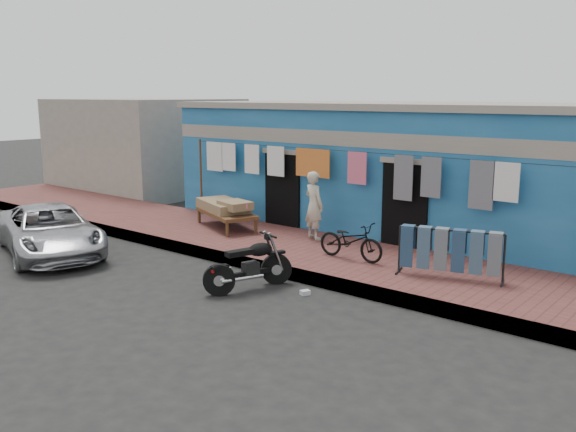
% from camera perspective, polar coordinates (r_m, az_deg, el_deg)
% --- Properties ---
extents(ground, '(80.00, 80.00, 0.00)m').
position_cam_1_polar(ground, '(11.20, -6.54, -7.35)').
color(ground, black).
rests_on(ground, ground).
extents(sidewalk, '(28.00, 3.00, 0.25)m').
position_cam_1_polar(sidewalk, '(13.33, 2.73, -3.67)').
color(sidewalk, brown).
rests_on(sidewalk, ground).
extents(curb, '(28.00, 0.10, 0.25)m').
position_cam_1_polar(curb, '(12.24, -1.34, -5.03)').
color(curb, gray).
rests_on(curb, ground).
extents(building, '(12.20, 5.20, 3.36)m').
position_cam_1_polar(building, '(16.37, 11.15, 4.50)').
color(building, '#1C5A8F').
rests_on(building, ground).
extents(neighbor_left, '(6.00, 5.00, 3.40)m').
position_cam_1_polar(neighbor_left, '(23.61, -13.20, 6.48)').
color(neighbor_left, '#9E9384').
rests_on(neighbor_left, ground).
extents(clothesline, '(10.06, 0.06, 2.10)m').
position_cam_1_polar(clothesline, '(14.23, 4.50, 4.22)').
color(clothesline, brown).
rests_on(clothesline, sidewalk).
extents(car, '(4.44, 3.08, 1.14)m').
position_cam_1_polar(car, '(14.75, -21.40, -1.20)').
color(car, '#AFAFB4').
rests_on(car, ground).
extents(seated_person, '(0.66, 0.53, 1.59)m').
position_cam_1_polar(seated_person, '(14.12, 2.44, 1.01)').
color(seated_person, beige).
rests_on(seated_person, sidewalk).
extents(bicycle, '(1.48, 0.54, 0.95)m').
position_cam_1_polar(bicycle, '(12.47, 5.91, -1.92)').
color(bicycle, black).
rests_on(bicycle, sidewalk).
extents(motorcycle, '(1.39, 1.85, 1.01)m').
position_cam_1_polar(motorcycle, '(11.30, -3.72, -4.44)').
color(motorcycle, black).
rests_on(motorcycle, ground).
extents(charpoy, '(2.80, 2.46, 0.71)m').
position_cam_1_polar(charpoy, '(15.45, -5.80, 0.20)').
color(charpoy, brown).
rests_on(charpoy, sidewalk).
extents(jeans_rack, '(2.18, 1.45, 0.95)m').
position_cam_1_polar(jeans_rack, '(11.57, 14.93, -3.31)').
color(jeans_rack, black).
rests_on(jeans_rack, sidewalk).
extents(litter_a, '(0.17, 0.14, 0.07)m').
position_cam_1_polar(litter_a, '(12.66, -5.77, -4.95)').
color(litter_a, silver).
rests_on(litter_a, ground).
extents(litter_b, '(0.18, 0.20, 0.08)m').
position_cam_1_polar(litter_b, '(11.12, 1.61, -7.18)').
color(litter_b, silver).
rests_on(litter_b, ground).
extents(litter_c, '(0.20, 0.23, 0.08)m').
position_cam_1_polar(litter_c, '(12.03, -6.25, -5.81)').
color(litter_c, silver).
rests_on(litter_c, ground).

